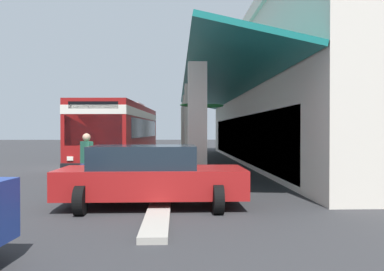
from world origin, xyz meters
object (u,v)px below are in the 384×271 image
Objects in this scene: transit_bus at (121,130)px; potted_palm at (202,164)px; parked_sedan_red at (150,176)px; pedestrian at (87,159)px.

potted_palm is (7.24, 3.83, -1.20)m from transit_bus.
transit_bus is at bearing -168.68° from parked_sedan_red.
transit_bus reaches higher than parked_sedan_red.
potted_palm is at bearing 160.33° from parked_sedan_red.
pedestrian is 4.09m from potted_palm.
parked_sedan_red is at bearing 11.32° from transit_bus.
potted_palm is (-2.03, 3.53, -0.34)m from pedestrian.
transit_bus is 11.78m from parked_sedan_red.
pedestrian is at bearing -138.07° from parked_sedan_red.
parked_sedan_red is 4.53m from potted_palm.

